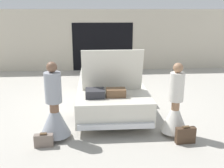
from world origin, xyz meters
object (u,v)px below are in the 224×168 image
person_left (55,112)px  suitcase_beside_right_person (185,135)px  person_right (175,110)px  car (108,83)px  suitcase_beside_left_person (44,140)px

person_left → suitcase_beside_right_person: 2.86m
person_left → person_right: person_left is taller
car → suitcase_beside_left_person: bearing=-117.7°
suitcase_beside_right_person → person_left: bearing=170.7°
person_left → person_right: 2.67m
car → person_right: car is taller
person_right → suitcase_beside_left_person: person_right is taller
person_left → suitcase_beside_left_person: person_left is taller
person_left → person_right: size_ratio=1.04×
car → person_left: car is taller
suitcase_beside_left_person → suitcase_beside_right_person: suitcase_beside_right_person is taller
car → suitcase_beside_left_person: size_ratio=13.53×
car → person_right: size_ratio=3.18×
person_right → suitcase_beside_right_person: person_right is taller
person_right → suitcase_beside_left_person: (-2.87, -0.36, -0.46)m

